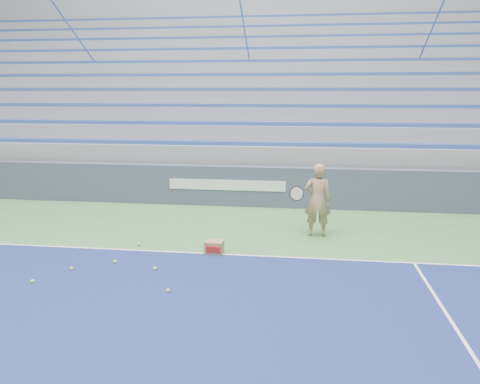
# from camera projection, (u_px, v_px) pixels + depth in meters

# --- Properties ---
(sponsor_barrier) EXTENTS (30.00, 0.32, 1.10)m
(sponsor_barrier) POSITION_uv_depth(u_px,v_px,m) (228.00, 186.00, 12.89)
(sponsor_barrier) COLOR #3C455C
(sponsor_barrier) RESTS_ON ground
(bleachers) EXTENTS (31.00, 9.15, 7.30)m
(bleachers) POSITION_uv_depth(u_px,v_px,m) (251.00, 111.00, 18.05)
(bleachers) COLOR gray
(bleachers) RESTS_ON ground
(tennis_player) EXTENTS (0.90, 0.81, 1.60)m
(tennis_player) POSITION_uv_depth(u_px,v_px,m) (317.00, 200.00, 10.11)
(tennis_player) COLOR tan
(tennis_player) RESTS_ON ground
(ball_box) EXTENTS (0.36, 0.29, 0.26)m
(ball_box) POSITION_uv_depth(u_px,v_px,m) (214.00, 247.00, 9.11)
(ball_box) COLOR #9D6F4B
(ball_box) RESTS_ON ground
(tennis_ball_0) EXTENTS (0.07, 0.07, 0.07)m
(tennis_ball_0) POSITION_uv_depth(u_px,v_px,m) (155.00, 269.00, 8.27)
(tennis_ball_0) COLOR #B9E72F
(tennis_ball_0) RESTS_ON ground
(tennis_ball_1) EXTENTS (0.07, 0.07, 0.07)m
(tennis_ball_1) POSITION_uv_depth(u_px,v_px,m) (139.00, 244.00, 9.58)
(tennis_ball_1) COLOR #B9E72F
(tennis_ball_1) RESTS_ON ground
(tennis_ball_2) EXTENTS (0.07, 0.07, 0.07)m
(tennis_ball_2) POSITION_uv_depth(u_px,v_px,m) (32.00, 281.00, 7.72)
(tennis_ball_2) COLOR #B9E72F
(tennis_ball_2) RESTS_ON ground
(tennis_ball_3) EXTENTS (0.07, 0.07, 0.07)m
(tennis_ball_3) POSITION_uv_depth(u_px,v_px,m) (71.00, 269.00, 8.28)
(tennis_ball_3) COLOR #B9E72F
(tennis_ball_3) RESTS_ON ground
(tennis_ball_4) EXTENTS (0.07, 0.07, 0.07)m
(tennis_ball_4) POSITION_uv_depth(u_px,v_px,m) (115.00, 262.00, 8.61)
(tennis_ball_4) COLOR #B9E72F
(tennis_ball_4) RESTS_ON ground
(tennis_ball_5) EXTENTS (0.07, 0.07, 0.07)m
(tennis_ball_5) POSITION_uv_depth(u_px,v_px,m) (168.00, 291.00, 7.36)
(tennis_ball_5) COLOR #B9E72F
(tennis_ball_5) RESTS_ON ground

